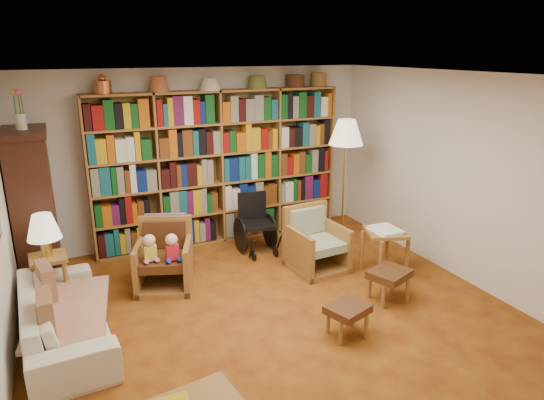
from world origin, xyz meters
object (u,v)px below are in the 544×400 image
armchair_leather (163,258)px  footstool_a (348,311)px  armchair_sage (314,245)px  footstool_b (389,276)px  side_table_lamp (50,270)px  side_table_papers (385,238)px  wheelchair (255,225)px  floor_lamp (346,137)px  sofa (64,316)px

armchair_leather → footstool_a: (1.42, -1.86, -0.07)m
armchair_sage → footstool_b: (0.34, -1.13, -0.01)m
side_table_lamp → side_table_papers: (3.85, -0.82, 0.04)m
wheelchair → footstool_b: wheelchair is taller
side_table_lamp → floor_lamp: size_ratio=0.33×
sofa → footstool_b: bearing=-104.2°
footstool_a → sofa: bearing=157.6°
side_table_lamp → wheelchair: size_ratio=0.72×
footstool_a → armchair_sage: bearing=72.9°
side_table_papers → footstool_a: 1.58m
footstool_b → side_table_papers: bearing=57.7°
sofa → footstool_a: size_ratio=3.91×
sofa → wheelchair: size_ratio=2.26×
side_table_papers → footstool_a: bearing=-139.6°
side_table_lamp → armchair_sage: (3.13, -0.29, -0.12)m
sofa → armchair_sage: size_ratio=2.31×
wheelchair → footstool_b: bearing=-67.3°
sofa → side_table_lamp: bearing=3.9°
wheelchair → footstool_a: bearing=-89.9°
side_table_lamp → sofa: bearing=-82.7°
sofa → side_table_papers: bearing=-94.0°
floor_lamp → footstool_a: size_ratio=3.79×
side_table_lamp → footstool_b: 3.75m
floor_lamp → sofa: bearing=-164.3°
sofa → side_table_papers: size_ratio=3.08×
wheelchair → floor_lamp: bearing=-11.2°
side_table_papers → footstool_a: size_ratio=1.27×
side_table_lamp → footstool_b: bearing=-22.2°
armchair_leather → side_table_papers: armchair_leather is taller
sofa → wheelchair: 2.87m
footstool_a → armchair_leather: bearing=127.4°
sofa → side_table_papers: (3.75, -0.04, 0.20)m
wheelchair → footstool_a: 2.38m
armchair_leather → armchair_sage: 1.92m
sofa → floor_lamp: (3.82, 1.07, 1.29)m
side_table_lamp → armchair_sage: size_ratio=0.74×
armchair_leather → side_table_papers: (2.62, -0.84, 0.14)m
sofa → side_table_papers: 3.75m
armchair_leather → sofa: bearing=-144.5°
wheelchair → footstool_a: wheelchair is taller
armchair_leather → floor_lamp: floor_lamp is taller
armchair_leather → floor_lamp: size_ratio=0.47×
footstool_a → side_table_papers: bearing=40.4°
armchair_leather → armchair_sage: size_ratio=1.06×
side_table_lamp → side_table_papers: side_table_papers is taller
armchair_sage → footstool_b: bearing=-73.2°
wheelchair → side_table_papers: size_ratio=1.36×
armchair_leather → footstool_a: size_ratio=1.80×
armchair_leather → footstool_b: armchair_leather is taller
wheelchair → footstool_b: size_ratio=1.53×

